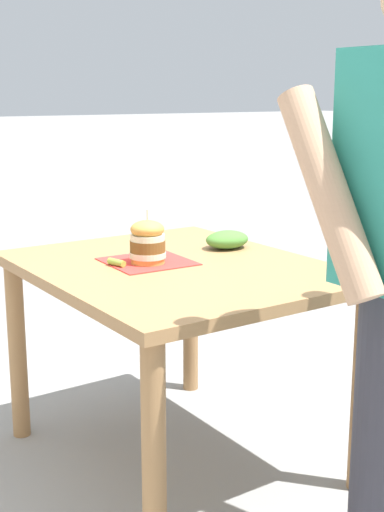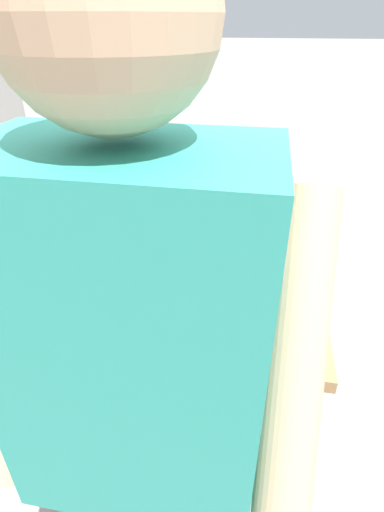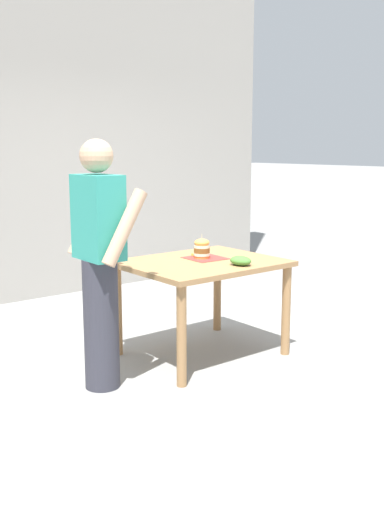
{
  "view_description": "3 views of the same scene",
  "coord_description": "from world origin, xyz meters",
  "px_view_note": "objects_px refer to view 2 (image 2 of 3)",
  "views": [
    {
      "loc": [
        1.34,
        2.07,
        1.36
      ],
      "look_at": [
        0.0,
        0.1,
        0.81
      ],
      "focal_mm": 50.0,
      "sensor_mm": 36.0,
      "label": 1
    },
    {
      "loc": [
        -0.23,
        1.36,
        1.58
      ],
      "look_at": [
        0.0,
        0.1,
        0.81
      ],
      "focal_mm": 28.0,
      "sensor_mm": 36.0,
      "label": 2
    },
    {
      "loc": [
        -3.53,
        2.92,
        1.64
      ],
      "look_at": [
        0.0,
        0.1,
        0.81
      ],
      "focal_mm": 42.0,
      "sensor_mm": 36.0,
      "label": 3
    }
  ],
  "objects_px": {
    "side_salad": "(277,240)",
    "diner_across_table": "(149,462)",
    "patio_table": "(196,277)",
    "pickle_spear": "(155,236)",
    "sandwich": "(180,227)"
  },
  "relations": [
    {
      "from": "side_salad",
      "to": "diner_across_table",
      "type": "bearing_deg",
      "value": 77.52
    },
    {
      "from": "side_salad",
      "to": "diner_across_table",
      "type": "relative_size",
      "value": 0.11
    },
    {
      "from": "patio_table",
      "to": "diner_across_table",
      "type": "height_order",
      "value": "diner_across_table"
    },
    {
      "from": "patio_table",
      "to": "diner_across_table",
      "type": "bearing_deg",
      "value": 94.69
    },
    {
      "from": "side_salad",
      "to": "diner_across_table",
      "type": "distance_m",
      "value": 1.1
    },
    {
      "from": "patio_table",
      "to": "side_salad",
      "type": "bearing_deg",
      "value": -159.69
    },
    {
      "from": "pickle_spear",
      "to": "diner_across_table",
      "type": "bearing_deg",
      "value": 104.66
    },
    {
      "from": "side_salad",
      "to": "pickle_spear",
      "type": "bearing_deg",
      "value": 3.22
    },
    {
      "from": "sandwich",
      "to": "pickle_spear",
      "type": "relative_size",
      "value": 2.57
    },
    {
      "from": "side_salad",
      "to": "sandwich",
      "type": "bearing_deg",
      "value": 7.6
    },
    {
      "from": "patio_table",
      "to": "sandwich",
      "type": "distance_m",
      "value": 0.22
    },
    {
      "from": "patio_table",
      "to": "pickle_spear",
      "type": "distance_m",
      "value": 0.25
    },
    {
      "from": "sandwich",
      "to": "diner_across_table",
      "type": "xyz_separation_m",
      "value": [
        -0.16,
        1.01,
        0.04
      ]
    },
    {
      "from": "pickle_spear",
      "to": "diner_across_table",
      "type": "xyz_separation_m",
      "value": [
        -0.27,
        1.04,
        0.11
      ]
    },
    {
      "from": "patio_table",
      "to": "side_salad",
      "type": "xyz_separation_m",
      "value": [
        -0.31,
        -0.12,
        0.15
      ]
    }
  ]
}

